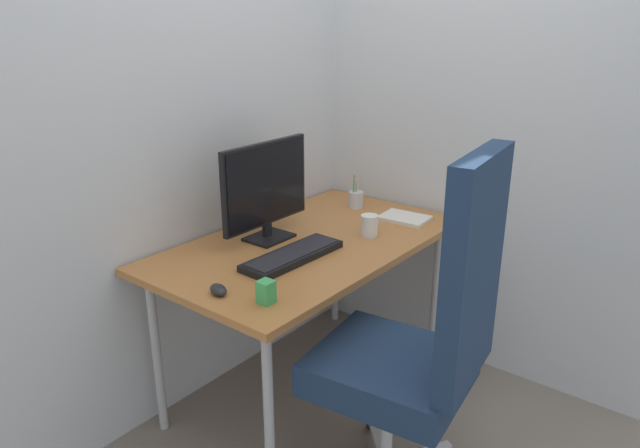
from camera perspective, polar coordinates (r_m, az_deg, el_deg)
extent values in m
plane|color=slate|center=(2.84, -0.94, -15.68)|extent=(8.00, 8.00, 0.00)
cube|color=silver|center=(2.62, -8.52, 14.09)|extent=(2.73, 0.04, 2.80)
cube|color=silver|center=(2.83, 11.62, 14.31)|extent=(0.04, 2.14, 2.80)
cube|color=#B27038|center=(2.49, -1.03, -1.95)|extent=(1.37, 0.79, 0.03)
cylinder|color=#B2B5BA|center=(2.11, -5.03, -18.21)|extent=(0.04, 0.04, 0.71)
cylinder|color=#B2B5BA|center=(2.96, 11.21, -6.59)|extent=(0.04, 0.04, 0.71)
cylinder|color=#B2B5BA|center=(2.50, -15.69, -12.21)|extent=(0.04, 0.04, 0.71)
cylinder|color=#B2B5BA|center=(3.25, 1.52, -3.70)|extent=(0.04, 0.04, 0.71)
sphere|color=black|center=(2.60, 5.10, -19.00)|extent=(0.05, 0.05, 0.05)
cube|color=silver|center=(2.47, 5.72, -20.33)|extent=(0.23, 0.22, 0.03)
cylinder|color=silver|center=(2.24, 6.59, -18.96)|extent=(0.04, 0.04, 0.35)
cube|color=navy|center=(2.10, 6.84, -14.00)|extent=(0.52, 0.56, 0.12)
cube|color=navy|center=(1.82, 14.71, -4.66)|extent=(0.42, 0.12, 0.74)
cube|color=black|center=(2.52, -5.00, -1.31)|extent=(0.19, 0.15, 0.01)
cube|color=black|center=(2.51, -5.20, -0.41)|extent=(0.04, 0.02, 0.07)
cube|color=black|center=(2.45, -5.37, 3.94)|extent=(0.48, 0.02, 0.35)
cube|color=black|center=(2.44, -5.13, 3.89)|extent=(0.46, 0.01, 0.33)
cube|color=black|center=(2.30, -2.70, -3.13)|extent=(0.46, 0.16, 0.03)
cube|color=black|center=(2.29, -2.70, -2.78)|extent=(0.42, 0.13, 0.00)
ellipsoid|color=black|center=(2.05, -9.92, -6.34)|extent=(0.08, 0.10, 0.03)
cylinder|color=silver|center=(2.91, 3.54, 2.40)|extent=(0.07, 0.07, 0.08)
cylinder|color=#B2B5BA|center=(2.89, 3.47, 3.48)|extent=(0.03, 0.01, 0.12)
cylinder|color=#B2B5BA|center=(2.90, 3.65, 3.55)|extent=(0.03, 0.01, 0.12)
torus|color=#3FAD59|center=(2.91, 3.54, 2.59)|extent=(0.04, 0.04, 0.01)
cylinder|color=#3FAD59|center=(2.89, 3.31, 3.35)|extent=(0.01, 0.01, 0.14)
cylinder|color=red|center=(2.91, 3.50, 3.46)|extent=(0.02, 0.02, 0.14)
cube|color=silver|center=(2.77, 8.28, 0.58)|extent=(0.18, 0.23, 0.02)
cylinder|color=white|center=(2.53, 4.84, -0.15)|extent=(0.08, 0.08, 0.09)
torus|color=white|center=(2.57, 5.46, 0.24)|extent=(0.05, 0.01, 0.05)
cube|color=#3FAD59|center=(1.96, -5.30, -6.64)|extent=(0.05, 0.05, 0.08)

